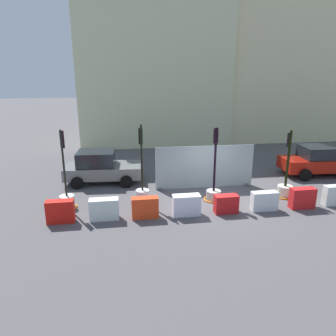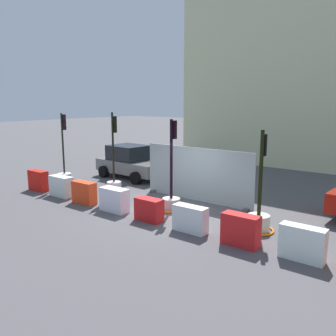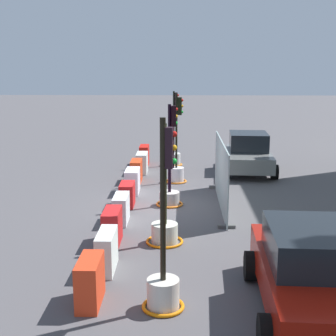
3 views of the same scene
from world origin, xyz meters
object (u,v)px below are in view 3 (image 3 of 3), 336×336
at_px(construction_barrier_8, 90,282).
at_px(car_grey_saloon, 248,153).
at_px(construction_barrier_5, 121,209).
at_px(car_red_compact, 311,271).
at_px(traffic_light_0, 174,154).
at_px(construction_barrier_7, 107,251).
at_px(construction_barrier_4, 127,195).
at_px(traffic_light_2, 170,189).
at_px(construction_barrier_0, 144,155).
at_px(traffic_light_1, 176,168).
at_px(traffic_light_4, 164,277).
at_px(construction_barrier_1, 142,163).
at_px(construction_barrier_2, 136,171).
at_px(traffic_light_3, 165,225).
at_px(construction_barrier_6, 112,227).
at_px(construction_barrier_3, 132,181).

relative_size(construction_barrier_8, car_grey_saloon, 0.26).
height_order(construction_barrier_5, car_red_compact, car_red_compact).
relative_size(traffic_light_0, construction_barrier_7, 3.03).
bearing_deg(construction_barrier_4, traffic_light_2, 95.51).
relative_size(traffic_light_2, construction_barrier_0, 3.18).
bearing_deg(construction_barrier_4, construction_barrier_0, 179.63).
bearing_deg(traffic_light_2, construction_barrier_7, -14.02).
bearing_deg(car_grey_saloon, traffic_light_0, -111.50).
bearing_deg(construction_barrier_5, car_grey_saloon, 146.26).
xyz_separation_m(traffic_light_1, traffic_light_4, (10.11, -0.12, 0.06)).
xyz_separation_m(traffic_light_4, car_red_compact, (0.08, 2.73, 0.20)).
distance_m(traffic_light_4, car_grey_saloon, 12.49).
distance_m(construction_barrier_1, construction_barrier_4, 4.98).
height_order(car_grey_saloon, car_red_compact, car_grey_saloon).
height_order(traffic_light_0, construction_barrier_0, traffic_light_0).
bearing_deg(construction_barrier_0, construction_barrier_2, -1.03).
distance_m(traffic_light_3, car_grey_saloon, 9.25).
bearing_deg(construction_barrier_6, car_red_compact, 50.69).
bearing_deg(car_grey_saloon, construction_barrier_4, -41.34).
xyz_separation_m(construction_barrier_3, construction_barrier_4, (1.68, -0.00, -0.05)).
xyz_separation_m(traffic_light_4, construction_barrier_8, (-0.13, -1.43, -0.17)).
xyz_separation_m(traffic_light_1, traffic_light_2, (3.23, -0.18, -0.02)).
relative_size(construction_barrier_3, construction_barrier_7, 1.00).
distance_m(traffic_light_4, construction_barrier_3, 8.55).
height_order(traffic_light_4, construction_barrier_2, traffic_light_4).
relative_size(construction_barrier_0, construction_barrier_4, 1.08).
bearing_deg(car_red_compact, construction_barrier_3, -153.74).
xyz_separation_m(construction_barrier_3, car_red_compact, (8.50, 4.19, 0.39)).
height_order(construction_barrier_1, construction_barrier_5, construction_barrier_1).
height_order(traffic_light_1, car_grey_saloon, traffic_light_1).
xyz_separation_m(construction_barrier_2, construction_barrier_6, (6.75, 0.01, 0.01)).
bearing_deg(traffic_light_1, construction_barrier_3, -43.25).
xyz_separation_m(traffic_light_2, construction_barrier_5, (1.81, -1.39, -0.14)).
relative_size(construction_barrier_1, car_red_compact, 0.26).
relative_size(traffic_light_0, construction_barrier_1, 2.96).
height_order(construction_barrier_6, construction_barrier_7, construction_barrier_6).
distance_m(construction_barrier_2, car_red_compact, 11.03).
bearing_deg(car_grey_saloon, traffic_light_3, -21.06).
xyz_separation_m(traffic_light_1, traffic_light_3, (6.66, -0.22, -0.10)).
xyz_separation_m(traffic_light_2, construction_barrier_8, (6.75, -1.37, -0.09)).
height_order(traffic_light_0, traffic_light_3, traffic_light_0).
distance_m(construction_barrier_1, car_red_compact, 12.50).
relative_size(construction_barrier_3, car_grey_saloon, 0.28).
xyz_separation_m(construction_barrier_6, construction_barrier_8, (3.23, 0.04, 0.01)).
xyz_separation_m(construction_barrier_4, construction_barrier_7, (5.04, 0.11, 0.06)).
relative_size(construction_barrier_3, construction_barrier_4, 1.16).
distance_m(construction_barrier_5, car_red_compact, 6.65).
relative_size(construction_barrier_1, construction_barrier_6, 1.09).
relative_size(traffic_light_1, construction_barrier_8, 3.38).
height_order(traffic_light_0, traffic_light_4, traffic_light_4).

